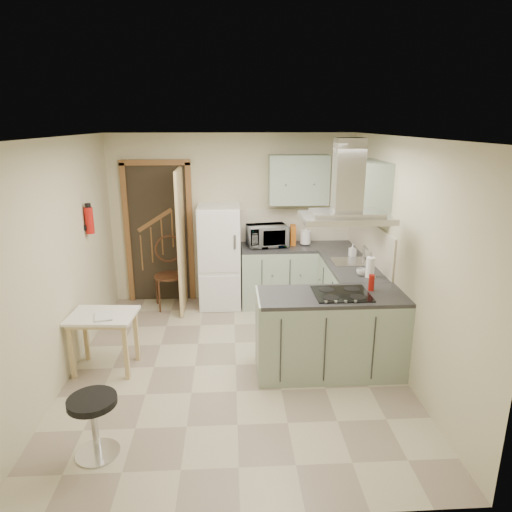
{
  "coord_description": "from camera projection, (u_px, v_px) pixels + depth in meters",
  "views": [
    {
      "loc": [
        -0.04,
        -4.62,
        2.64
      ],
      "look_at": [
        0.26,
        0.45,
        1.15
      ],
      "focal_mm": 32.0,
      "sensor_mm": 36.0,
      "label": 1
    }
  ],
  "objects": [
    {
      "name": "left_wall",
      "position": [
        60.0,
        262.0,
        4.72
      ],
      "size": [
        0.0,
        4.2,
        4.2
      ],
      "primitive_type": "plane",
      "rotation": [
        1.57,
        0.0,
        1.57
      ],
      "color": "beige",
      "rests_on": "floor"
    },
    {
      "name": "cereal_box",
      "position": [
        293.0,
        235.0,
        6.71
      ],
      "size": [
        0.09,
        0.2,
        0.29
      ],
      "primitive_type": "cube",
      "rotation": [
        0.0,
        0.0,
        -0.06
      ],
      "color": "#C25F16",
      "rests_on": "counter_back"
    },
    {
      "name": "peninsula",
      "position": [
        330.0,
        333.0,
        4.93
      ],
      "size": [
        1.55,
        0.65,
        0.9
      ],
      "primitive_type": "cube",
      "color": "#9EB2A0",
      "rests_on": "floor"
    },
    {
      "name": "soap_bottle",
      "position": [
        353.0,
        250.0,
        6.13
      ],
      "size": [
        0.09,
        0.1,
        0.17
      ],
      "primitive_type": "imported",
      "rotation": [
        0.0,
        0.0,
        0.25
      ],
      "color": "#AAA9B5",
      "rests_on": "counter_right"
    },
    {
      "name": "hob",
      "position": [
        342.0,
        294.0,
        4.8
      ],
      "size": [
        0.58,
        0.5,
        0.01
      ],
      "primitive_type": "cube",
      "color": "black",
      "rests_on": "peninsula"
    },
    {
      "name": "red_bottle",
      "position": [
        371.0,
        282.0,
        4.9
      ],
      "size": [
        0.07,
        0.07,
        0.18
      ],
      "primitive_type": "cylinder",
      "rotation": [
        0.0,
        0.0,
        0.07
      ],
      "color": "#B0170F",
      "rests_on": "peninsula"
    },
    {
      "name": "back_wall",
      "position": [
        233.0,
        219.0,
        6.83
      ],
      "size": [
        3.6,
        0.0,
        3.6
      ],
      "primitive_type": "plane",
      "rotation": [
        1.57,
        0.0,
        0.0
      ],
      "color": "beige",
      "rests_on": "floor"
    },
    {
      "name": "doorway",
      "position": [
        159.0,
        233.0,
        6.79
      ],
      "size": [
        1.1,
        0.12,
        2.1
      ],
      "primitive_type": "cube",
      "color": "brown",
      "rests_on": "floor"
    },
    {
      "name": "wall_cabinet_back",
      "position": [
        298.0,
        180.0,
        6.54
      ],
      "size": [
        0.85,
        0.35,
        0.7
      ],
      "primitive_type": "cube",
      "color": "#9EB2A0",
      "rests_on": "back_wall"
    },
    {
      "name": "counter_right",
      "position": [
        344.0,
        290.0,
        6.2
      ],
      "size": [
        0.6,
        1.95,
        0.9
      ],
      "primitive_type": "cube",
      "color": "#9EB2A0",
      "rests_on": "floor"
    },
    {
      "name": "stool",
      "position": [
        95.0,
        426.0,
        3.71
      ],
      "size": [
        0.46,
        0.46,
        0.53
      ],
      "primitive_type": "cylinder",
      "rotation": [
        0.0,
        0.0,
        0.2
      ],
      "color": "black",
      "rests_on": "floor"
    },
    {
      "name": "fridge",
      "position": [
        220.0,
        257.0,
        6.67
      ],
      "size": [
        0.6,
        0.6,
        1.5
      ],
      "primitive_type": "cube",
      "color": "white",
      "rests_on": "floor"
    },
    {
      "name": "right_wall",
      "position": [
        401.0,
        257.0,
        4.91
      ],
      "size": [
        0.0,
        4.2,
        4.2
      ],
      "primitive_type": "plane",
      "rotation": [
        1.57,
        0.0,
        -1.57
      ],
      "color": "beige",
      "rests_on": "floor"
    },
    {
      "name": "paper_towel",
      "position": [
        370.0,
        267.0,
        5.29
      ],
      "size": [
        0.13,
        0.13,
        0.25
      ],
      "primitive_type": "cylinder",
      "rotation": [
        0.0,
        0.0,
        -0.37
      ],
      "color": "white",
      "rests_on": "counter_right"
    },
    {
      "name": "sink",
      "position": [
        349.0,
        262.0,
        5.91
      ],
      "size": [
        0.45,
        0.4,
        0.01
      ],
      "primitive_type": "cube",
      "color": "silver",
      "rests_on": "counter_right"
    },
    {
      "name": "ceiling",
      "position": [
        233.0,
        137.0,
        4.46
      ],
      "size": [
        4.2,
        4.2,
        0.0
      ],
      "primitive_type": "plane",
      "rotation": [
        3.14,
        0.0,
        0.0
      ],
      "color": "silver",
      "rests_on": "back_wall"
    },
    {
      "name": "kettle",
      "position": [
        306.0,
        237.0,
        6.71
      ],
      "size": [
        0.18,
        0.18,
        0.24
      ],
      "primitive_type": "cylinder",
      "rotation": [
        0.0,
        0.0,
        0.09
      ],
      "color": "white",
      "rests_on": "counter_back"
    },
    {
      "name": "floor",
      "position": [
        236.0,
        365.0,
        5.17
      ],
      "size": [
        4.2,
        4.2,
        0.0
      ],
      "primitive_type": "plane",
      "color": "#B3AA8B",
      "rests_on": "ground"
    },
    {
      "name": "wall_cabinet_right",
      "position": [
        366.0,
        190.0,
        5.55
      ],
      "size": [
        0.35,
        0.9,
        0.7
      ],
      "primitive_type": "cube",
      "color": "#9EB2A0",
      "rests_on": "right_wall"
    },
    {
      "name": "extractor_hood",
      "position": [
        346.0,
        218.0,
        4.57
      ],
      "size": [
        0.9,
        0.55,
        0.1
      ],
      "primitive_type": "cube",
      "color": "silver",
      "rests_on": "ceiling"
    },
    {
      "name": "drop_leaf_table",
      "position": [
        105.0,
        342.0,
        5.0
      ],
      "size": [
        0.74,
        0.57,
        0.66
      ],
      "primitive_type": "cube",
      "rotation": [
        0.0,
        0.0,
        -0.07
      ],
      "color": "#D8AC85",
      "rests_on": "floor"
    },
    {
      "name": "bentwood_chair",
      "position": [
        169.0,
        276.0,
        6.67
      ],
      "size": [
        0.52,
        0.52,
        0.96
      ],
      "primitive_type": "cube",
      "rotation": [
        0.0,
        0.0,
        0.26
      ],
      "color": "#512B1B",
      "rests_on": "floor"
    },
    {
      "name": "microwave",
      "position": [
        267.0,
        236.0,
        6.62
      ],
      "size": [
        0.62,
        0.47,
        0.31
      ],
      "primitive_type": "imported",
      "rotation": [
        0.0,
        0.0,
        0.17
      ],
      "color": "black",
      "rests_on": "counter_back"
    },
    {
      "name": "fire_extinguisher",
      "position": [
        89.0,
        220.0,
        5.51
      ],
      "size": [
        0.1,
        0.1,
        0.32
      ],
      "primitive_type": "cylinder",
      "color": "#B2140F",
      "rests_on": "left_wall"
    },
    {
      "name": "counter_back",
      "position": [
        278.0,
        275.0,
        6.8
      ],
      "size": [
        1.08,
        0.6,
        0.9
      ],
      "primitive_type": "cube",
      "color": "#9EB2A0",
      "rests_on": "floor"
    },
    {
      "name": "cup",
      "position": [
        361.0,
        272.0,
        5.38
      ],
      "size": [
        0.11,
        0.11,
        0.08
      ],
      "primitive_type": "imported",
      "rotation": [
        0.0,
        0.0,
        0.0
      ],
      "color": "silver",
      "rests_on": "counter_right"
    },
    {
      "name": "splashback",
      "position": [
        296.0,
        225.0,
        6.9
      ],
      "size": [
        1.68,
        0.02,
        0.5
      ],
      "primitive_type": "cube",
      "color": "beige",
      "rests_on": "counter_back"
    },
    {
      "name": "book",
      "position": [
        94.0,
        313.0,
        4.8
      ],
      "size": [
        0.24,
        0.29,
        0.11
      ],
      "primitive_type": "imported",
      "rotation": [
        0.0,
        0.0,
        0.24
      ],
      "color": "maroon",
      "rests_on": "drop_leaf_table"
    }
  ]
}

